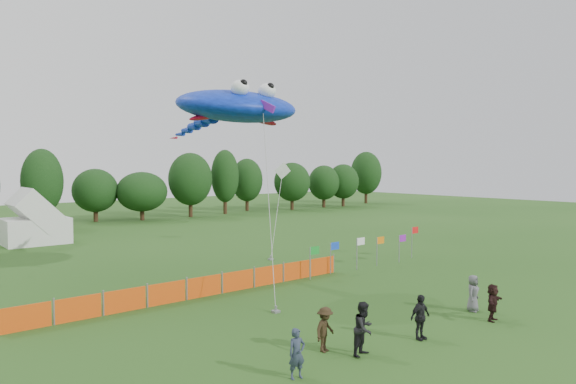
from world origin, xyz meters
TOP-DOWN VIEW (x-y plane):
  - ground at (0.00, 0.00)m, footprint 160.00×160.00m
  - treeline at (1.61, 44.93)m, footprint 104.57×8.78m
  - tent_right at (-4.35, 33.17)m, footprint 4.92×3.94m
  - barrier_fence at (-2.51, 9.42)m, footprint 17.90×0.06m
  - flag_row at (9.22, 9.05)m, footprint 10.73×0.53m
  - spectator_a at (-5.34, -0.79)m, footprint 0.62×0.47m
  - spectator_b at (-2.34, -0.81)m, footprint 1.02×0.87m
  - spectator_c at (-3.14, 0.26)m, footprint 1.13×0.83m
  - spectator_d at (0.43, -1.10)m, footprint 1.01×0.48m
  - spectator_e at (5.30, -0.39)m, footprint 0.89×0.69m
  - spectator_f at (4.64, -1.66)m, footprint 1.50×0.81m
  - stingray_kite at (-0.01, 10.50)m, footprint 7.02×13.92m
  - small_kite_white at (9.53, 18.31)m, footprint 5.39×4.60m

SIDE VIEW (x-z plane):
  - ground at x=0.00m, z-range 0.00..0.00m
  - barrier_fence at x=-2.51m, z-range 0.00..1.00m
  - spectator_a at x=-5.34m, z-range 0.00..1.53m
  - spectator_f at x=4.64m, z-range 0.00..1.54m
  - spectator_c at x=-3.14m, z-range 0.00..1.56m
  - spectator_e at x=5.30m, z-range 0.00..1.62m
  - spectator_d at x=0.43m, z-range 0.00..1.68m
  - spectator_b at x=-2.34m, z-range 0.00..1.83m
  - flag_row at x=9.22m, z-range 0.23..2.38m
  - tent_right at x=-4.35m, z-range 0.02..3.49m
  - treeline at x=1.61m, z-range 0.00..8.36m
  - small_kite_white at x=9.53m, z-range 1.32..8.06m
  - stingray_kite at x=-0.01m, z-range 4.14..14.82m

